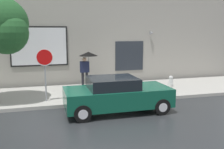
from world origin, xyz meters
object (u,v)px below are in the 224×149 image
Objects in this scene: stop_sign at (45,64)px; fire_hydrant at (171,84)px; pedestrian_with_umbrella at (87,59)px; parked_car at (117,95)px.

fire_hydrant is at bearing 1.90° from stop_sign.
pedestrian_with_umbrella is at bearing 45.88° from stop_sign.
parked_car is at bearing -83.75° from pedestrian_with_umbrella.
stop_sign reaches higher than fire_hydrant.
fire_hydrant is 4.61m from pedestrian_with_umbrella.
pedestrian_with_umbrella is at bearing 151.58° from fire_hydrant.
pedestrian_with_umbrella reaches higher than parked_car.
parked_car reaches higher than fire_hydrant.
fire_hydrant is (3.47, 1.97, -0.15)m from parked_car.
pedestrian_with_umbrella is at bearing 96.25° from parked_car.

